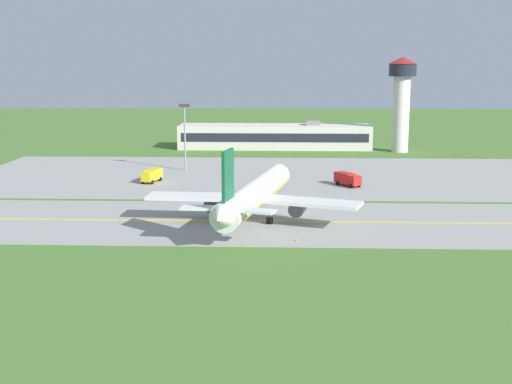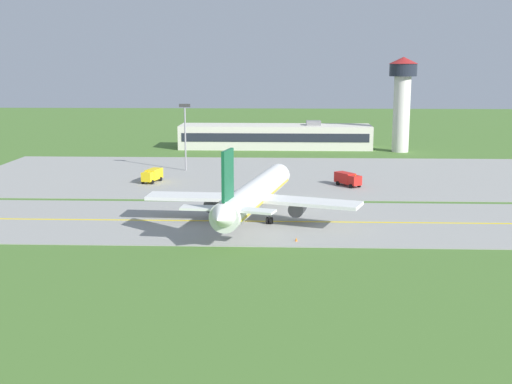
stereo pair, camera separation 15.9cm
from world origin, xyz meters
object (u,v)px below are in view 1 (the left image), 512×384
service_truck_fuel (347,179)px  control_tower (402,95)px  apron_light_mast (185,129)px  airplane_lead (255,194)px  service_truck_baggage (152,175)px

service_truck_fuel → control_tower: 56.66m
apron_light_mast → airplane_lead: bearing=-69.9°
service_truck_fuel → apron_light_mast: bearing=152.4°
service_truck_baggage → apron_light_mast: size_ratio=0.43×
service_truck_baggage → control_tower: 76.54m
control_tower → service_truck_baggage: bearing=-139.6°
airplane_lead → service_truck_baggage: size_ratio=6.24×
service_truck_baggage → apron_light_mast: (4.59, 14.87, 7.79)m
control_tower → apron_light_mast: (-52.73, -33.99, -5.81)m
airplane_lead → apron_light_mast: size_ratio=2.68×
airplane_lead → apron_light_mast: 50.33m
airplane_lead → apron_light_mast: (-17.20, 47.01, 5.19)m
airplane_lead → control_tower: size_ratio=1.58×
service_truck_baggage → service_truck_fuel: (38.52, -2.83, 0.00)m
control_tower → service_truck_fuel: bearing=-110.0°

